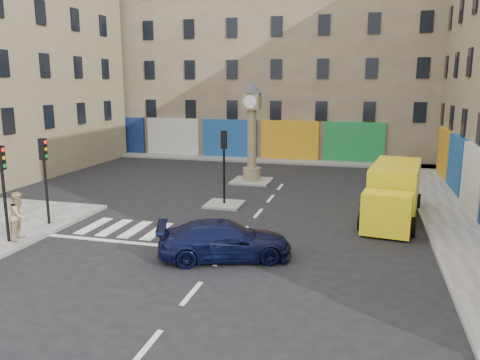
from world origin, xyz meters
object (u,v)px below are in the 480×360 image
at_px(pedestrian_tan, 19,216).
at_px(navy_sedan, 225,240).
at_px(clock_pillar, 252,126).
at_px(traffic_light_left_near, 3,178).
at_px(traffic_light_island, 224,155).
at_px(traffic_light_left_far, 44,167).
at_px(yellow_van, 394,192).

bearing_deg(pedestrian_tan, navy_sedan, -99.98).
xyz_separation_m(clock_pillar, navy_sedan, (2.14, -13.03, -2.87)).
relative_size(traffic_light_left_near, traffic_light_island, 1.00).
bearing_deg(pedestrian_tan, traffic_light_left_near, 128.26).
height_order(traffic_light_left_near, traffic_light_island, traffic_light_left_near).
height_order(traffic_light_left_far, navy_sedan, traffic_light_left_far).
relative_size(traffic_light_island, yellow_van, 0.54).
distance_m(traffic_light_left_far, traffic_light_island, 8.30).
bearing_deg(navy_sedan, traffic_light_left_far, 58.82).
bearing_deg(navy_sedan, traffic_light_left_near, 74.96).
xyz_separation_m(navy_sedan, pedestrian_tan, (-8.16, -0.42, 0.41)).
height_order(navy_sedan, yellow_van, yellow_van).
bearing_deg(traffic_light_left_near, clock_pillar, 65.45).
height_order(clock_pillar, pedestrian_tan, clock_pillar).
xyz_separation_m(traffic_light_island, yellow_van, (8.15, -0.07, -1.39)).
xyz_separation_m(traffic_light_left_near, pedestrian_tan, (0.28, 0.35, -1.53)).
bearing_deg(traffic_light_island, navy_sedan, -73.07).
relative_size(traffic_light_left_far, pedestrian_tan, 1.97).
distance_m(traffic_light_left_near, pedestrian_tan, 1.59).
bearing_deg(traffic_light_island, clock_pillar, 90.00).
relative_size(clock_pillar, yellow_van, 0.89).
bearing_deg(traffic_light_left_near, traffic_light_left_far, 90.00).
xyz_separation_m(traffic_light_left_near, traffic_light_island, (6.30, 7.80, -0.03)).
relative_size(clock_pillar, pedestrian_tan, 3.24).
distance_m(traffic_light_island, pedestrian_tan, 9.70).
bearing_deg(pedestrian_tan, yellow_van, -75.40).
height_order(traffic_light_left_far, clock_pillar, clock_pillar).
xyz_separation_m(traffic_light_left_near, navy_sedan, (8.44, 0.76, -1.94)).
relative_size(traffic_light_island, clock_pillar, 0.61).
bearing_deg(yellow_van, traffic_light_left_near, -143.84).
relative_size(traffic_light_left_near, clock_pillar, 0.61).
height_order(clock_pillar, yellow_van, clock_pillar).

